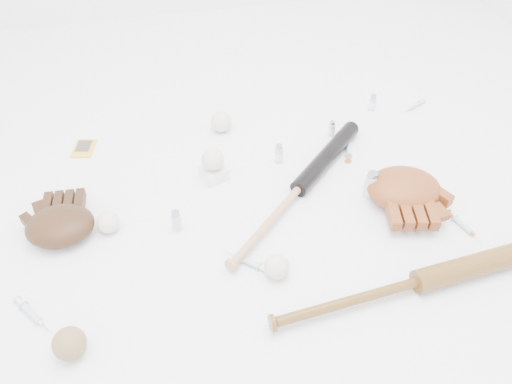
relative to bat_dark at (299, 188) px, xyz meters
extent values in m
plane|color=white|center=(-0.11, -0.05, -0.03)|extent=(3.00, 3.00, 0.00)
cube|color=gold|center=(-0.69, 0.40, -0.03)|extent=(0.09, 0.11, 0.01)
cube|color=white|center=(-0.26, 0.14, -0.01)|extent=(0.10, 0.10, 0.04)
sphere|color=silver|center=(-0.26, 0.14, 0.05)|extent=(0.08, 0.08, 0.08)
sphere|color=silver|center=(-0.60, -0.02, 0.00)|extent=(0.07, 0.07, 0.07)
sphere|color=silver|center=(-0.18, 0.40, 0.01)|extent=(0.08, 0.08, 0.08)
sphere|color=silver|center=(-0.15, -0.30, 0.01)|extent=(0.07, 0.07, 0.07)
sphere|color=olive|center=(-0.70, -0.41, 0.01)|extent=(0.08, 0.08, 0.08)
cylinder|color=silver|center=(0.42, 0.40, 0.00)|extent=(0.03, 0.03, 0.07)
cylinder|color=silver|center=(0.21, 0.28, 0.00)|extent=(0.02, 0.02, 0.06)
cylinder|color=silver|center=(-0.02, 0.18, 0.01)|extent=(0.03, 0.03, 0.07)
cylinder|color=silver|center=(0.22, -0.05, 0.02)|extent=(0.04, 0.04, 0.10)
cylinder|color=silver|center=(-0.40, -0.06, 0.01)|extent=(0.03, 0.03, 0.07)
camera|label=1|loc=(-0.40, -1.11, 1.11)|focal=35.00mm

